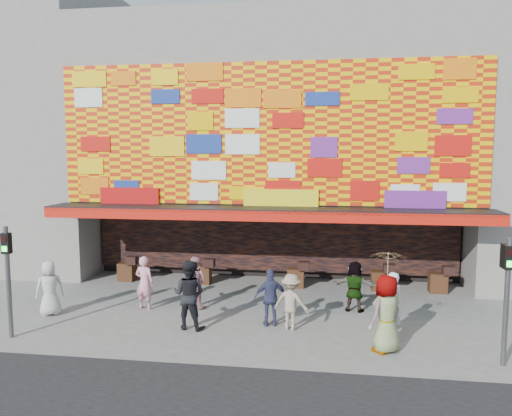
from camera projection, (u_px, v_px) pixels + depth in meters
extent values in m
plane|color=slate|center=(249.00, 329.00, 13.92)|extent=(90.00, 90.00, 0.00)
cube|color=gray|center=(279.00, 115.00, 21.07)|extent=(15.00, 8.00, 7.00)
cube|color=black|center=(280.00, 228.00, 22.61)|extent=(15.00, 6.00, 3.00)
cube|color=gray|center=(87.00, 239.00, 19.71)|extent=(0.40, 2.00, 3.00)
cube|color=gray|center=(475.00, 249.00, 17.64)|extent=(0.40, 2.00, 3.00)
cube|color=black|center=(265.00, 209.00, 16.93)|extent=(15.20, 1.60, 0.12)
cube|color=red|center=(262.00, 216.00, 16.18)|extent=(15.20, 0.04, 0.35)
cube|color=#FFC100|center=(267.00, 134.00, 17.20)|extent=(14.80, 0.08, 4.90)
cube|color=black|center=(272.00, 239.00, 19.50)|extent=(14.00, 0.25, 2.50)
cylinder|color=#59595B|center=(9.00, 282.00, 13.16)|extent=(0.12, 0.12, 3.00)
cube|color=black|center=(6.00, 243.00, 13.04)|extent=(0.22, 0.18, 0.55)
cube|color=black|center=(4.00, 239.00, 12.93)|extent=(0.14, 0.02, 0.14)
cube|color=#19E533|center=(4.00, 249.00, 12.96)|extent=(0.14, 0.02, 0.14)
cylinder|color=#59595B|center=(506.00, 303.00, 11.40)|extent=(0.12, 0.12, 3.00)
cube|color=black|center=(509.00, 257.00, 11.28)|extent=(0.22, 0.18, 0.55)
cube|color=black|center=(511.00, 253.00, 11.17)|extent=(0.14, 0.02, 0.14)
cube|color=#19E533|center=(510.00, 264.00, 11.20)|extent=(0.14, 0.02, 0.14)
imported|color=silver|center=(50.00, 288.00, 15.06)|extent=(0.97, 0.91, 1.67)
imported|color=pink|center=(144.00, 283.00, 15.67)|extent=(0.68, 0.50, 1.69)
imported|color=black|center=(189.00, 294.00, 13.91)|extent=(1.05, 0.88, 1.95)
imported|color=tan|center=(291.00, 302.00, 13.85)|extent=(1.14, 0.85, 1.57)
imported|color=#373C60|center=(271.00, 298.00, 14.13)|extent=(1.03, 0.66, 1.64)
imported|color=gray|center=(355.00, 286.00, 15.43)|extent=(1.54, 0.77, 1.59)
imported|color=gray|center=(386.00, 314.00, 12.25)|extent=(1.12, 1.09, 1.94)
imported|color=silver|center=(391.00, 304.00, 13.39)|extent=(0.75, 0.64, 1.74)
imported|color=#BB7981|center=(195.00, 282.00, 15.81)|extent=(0.95, 0.83, 1.65)
imported|color=beige|center=(388.00, 268.00, 12.12)|extent=(1.01, 1.02, 0.83)
cylinder|color=#4C3326|center=(387.00, 303.00, 12.22)|extent=(0.02, 0.02, 1.00)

